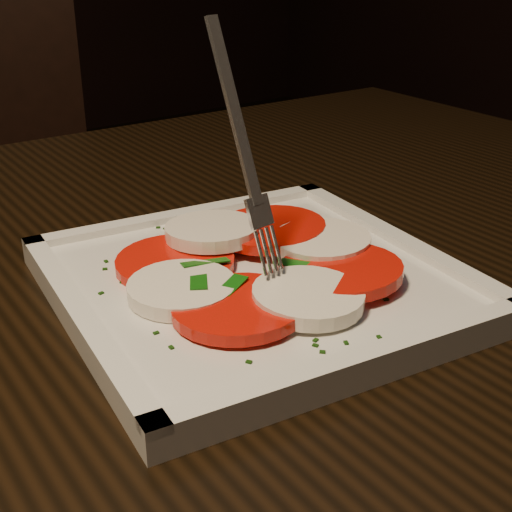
% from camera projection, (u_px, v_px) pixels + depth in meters
% --- Properties ---
extents(table, '(1.23, 0.84, 0.75)m').
position_uv_depth(table, '(171.00, 361.00, 0.61)').
color(table, black).
rests_on(table, ground).
extents(plate, '(0.30, 0.30, 0.01)m').
position_uv_depth(plate, '(256.00, 284.00, 0.51)').
color(plate, white).
rests_on(plate, table).
extents(caprese_salad, '(0.20, 0.24, 0.02)m').
position_uv_depth(caprese_salad, '(256.00, 264.00, 0.50)').
color(caprese_salad, red).
rests_on(caprese_salad, plate).
extents(fork, '(0.03, 0.06, 0.16)m').
position_uv_depth(fork, '(235.00, 145.00, 0.46)').
color(fork, white).
rests_on(fork, caprese_salad).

